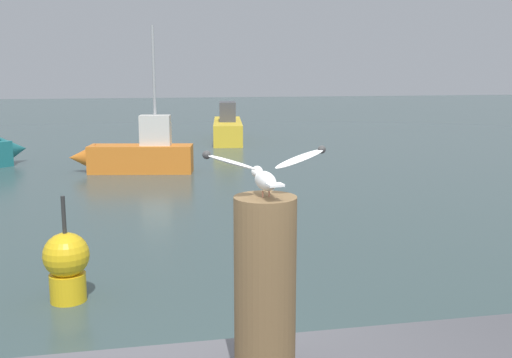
# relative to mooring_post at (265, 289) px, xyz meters

# --- Properties ---
(mooring_post) EXTENTS (0.34, 0.34, 1.02)m
(mooring_post) POSITION_rel_mooring_post_xyz_m (0.00, 0.00, 0.00)
(mooring_post) COLOR brown
(mooring_post) RESTS_ON harbor_quay
(seagull) EXTENTS (0.67, 0.39, 0.26)m
(seagull) POSITION_rel_mooring_post_xyz_m (-0.00, 0.00, 0.64)
(seagull) COLOR tan
(seagull) RESTS_ON mooring_post
(boat_orange) EXTENTS (3.51, 1.39, 4.01)m
(boat_orange) POSITION_rel_mooring_post_xyz_m (-0.79, 13.69, -1.13)
(boat_orange) COLOR orange
(boat_orange) RESTS_ON ground_plane
(boat_yellow) EXTENTS (1.79, 5.52, 1.62)m
(boat_yellow) POSITION_rel_mooring_post_xyz_m (2.99, 21.13, -1.14)
(boat_yellow) COLOR yellow
(boat_yellow) RESTS_ON ground_plane
(channel_buoy) EXTENTS (0.56, 0.56, 1.33)m
(channel_buoy) POSITION_rel_mooring_post_xyz_m (-1.56, 4.27, -1.17)
(channel_buoy) COLOR yellow
(channel_buoy) RESTS_ON ground_plane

